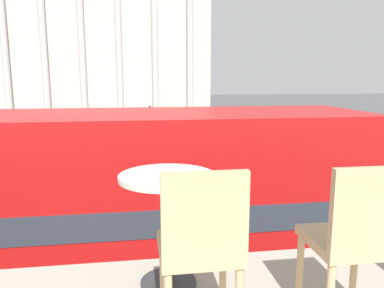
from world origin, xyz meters
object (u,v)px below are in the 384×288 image
at_px(double_decker_bus, 81,217).
at_px(pedestrian_black, 279,151).
at_px(traffic_light_mid, 152,131).
at_px(cafe_dining_table, 167,205).
at_px(cafe_chair_1, 354,237).
at_px(car_white, 63,148).
at_px(plaza_building_left, 104,42).
at_px(cafe_chair_0, 201,244).
at_px(traffic_light_near, 211,152).

height_order(double_decker_bus, pedestrian_black, double_decker_bus).
bearing_deg(traffic_light_mid, double_decker_bus, -98.86).
xyz_separation_m(cafe_dining_table, cafe_chair_1, (0.91, -0.57, -0.02)).
bearing_deg(car_white, cafe_dining_table, 102.04).
height_order(cafe_chair_1, plaza_building_left, plaza_building_left).
xyz_separation_m(plaza_building_left, car_white, (0.37, -37.49, -9.32)).
bearing_deg(traffic_light_mid, cafe_chair_1, -88.49).
distance_m(cafe_chair_0, traffic_light_near, 10.38).
xyz_separation_m(cafe_chair_1, pedestrian_black, (6.33, 16.98, -3.07)).
relative_size(traffic_light_mid, pedestrian_black, 2.14).
relative_size(traffic_light_near, pedestrian_black, 2.25).
relative_size(plaza_building_left, pedestrian_black, 19.16).
height_order(cafe_chair_0, traffic_light_mid, cafe_chair_0).
bearing_deg(car_white, traffic_light_near, 121.56).
bearing_deg(pedestrian_black, cafe_chair_1, -68.57).
distance_m(double_decker_bus, traffic_light_mid, 11.10).
relative_size(cafe_chair_1, traffic_light_mid, 0.26).
height_order(plaza_building_left, car_white, plaza_building_left).
bearing_deg(plaza_building_left, car_white, -89.44).
height_order(cafe_chair_1, traffic_light_mid, cafe_chair_1).
relative_size(plaza_building_left, car_white, 7.41).
bearing_deg(cafe_dining_table, cafe_chair_1, -32.31).
distance_m(traffic_light_near, pedestrian_black, 8.70).
distance_m(cafe_chair_1, pedestrian_black, 18.39).
distance_m(plaza_building_left, traffic_light_mid, 43.31).
relative_size(double_decker_bus, traffic_light_mid, 2.97).
bearing_deg(double_decker_bus, cafe_chair_0, -81.22).
height_order(plaza_building_left, traffic_light_mid, plaza_building_left).
relative_size(cafe_chair_1, pedestrian_black, 0.56).
relative_size(double_decker_bus, pedestrian_black, 6.35).
distance_m(cafe_chair_0, plaza_building_left, 58.67).
xyz_separation_m(cafe_chair_0, traffic_light_near, (2.04, 10.05, -1.61)).
height_order(cafe_dining_table, car_white, cafe_dining_table).
bearing_deg(double_decker_bus, traffic_light_near, 50.16).
height_order(cafe_chair_0, pedestrian_black, cafe_chair_0).
distance_m(cafe_dining_table, traffic_light_near, 9.88).
bearing_deg(traffic_light_near, plaza_building_left, 98.33).
xyz_separation_m(traffic_light_mid, car_white, (-5.00, 4.78, -1.58)).
bearing_deg(double_decker_bus, cafe_dining_table, -80.86).
bearing_deg(traffic_light_near, cafe_chair_1, -97.08).
distance_m(cafe_dining_table, plaza_building_left, 58.12).
distance_m(traffic_light_near, traffic_light_mid, 6.06).
bearing_deg(plaza_building_left, traffic_light_mid, -82.76).
xyz_separation_m(double_decker_bus, cafe_dining_table, (1.22, -4.37, 1.70)).
height_order(cafe_dining_table, traffic_light_mid, cafe_dining_table).
distance_m(cafe_chair_1, traffic_light_mid, 16.01).
relative_size(double_decker_bus, car_white, 2.46).
distance_m(cafe_chair_1, car_white, 21.64).
height_order(double_decker_bus, traffic_light_mid, double_decker_bus).
bearing_deg(traffic_light_mid, pedestrian_black, 9.06).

